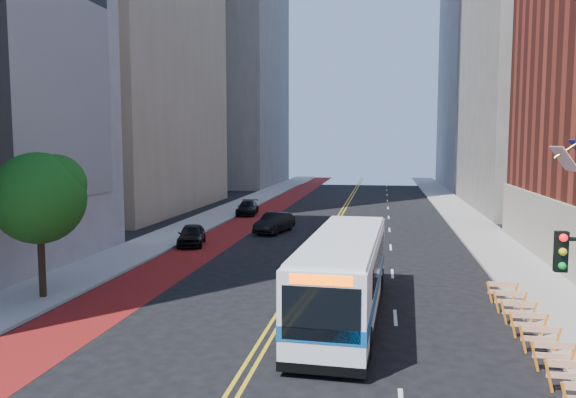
% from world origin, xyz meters
% --- Properties ---
extents(ground, '(160.00, 160.00, 0.00)m').
position_xyz_m(ground, '(0.00, 0.00, 0.00)').
color(ground, black).
rests_on(ground, ground).
extents(sidewalk_left, '(4.00, 140.00, 0.15)m').
position_xyz_m(sidewalk_left, '(-12.00, 30.00, 0.07)').
color(sidewalk_left, gray).
rests_on(sidewalk_left, ground).
extents(sidewalk_right, '(4.00, 140.00, 0.15)m').
position_xyz_m(sidewalk_right, '(12.00, 30.00, 0.07)').
color(sidewalk_right, gray).
rests_on(sidewalk_right, ground).
extents(bus_lane_paint, '(3.60, 140.00, 0.01)m').
position_xyz_m(bus_lane_paint, '(-8.10, 30.00, 0.00)').
color(bus_lane_paint, maroon).
rests_on(bus_lane_paint, ground).
extents(center_line_inner, '(0.14, 140.00, 0.01)m').
position_xyz_m(center_line_inner, '(-0.18, 30.00, 0.00)').
color(center_line_inner, gold).
rests_on(center_line_inner, ground).
extents(center_line_outer, '(0.14, 140.00, 0.01)m').
position_xyz_m(center_line_outer, '(0.18, 30.00, 0.00)').
color(center_line_outer, gold).
rests_on(center_line_outer, ground).
extents(lane_dashes, '(0.14, 98.20, 0.01)m').
position_xyz_m(lane_dashes, '(4.80, 38.00, 0.01)').
color(lane_dashes, silver).
rests_on(lane_dashes, ground).
extents(midrise_right_near, '(18.00, 26.00, 40.00)m').
position_xyz_m(midrise_right_near, '(23.00, 48.00, 20.00)').
color(midrise_right_near, slate).
rests_on(midrise_right_near, ground).
extents(midrise_right_far, '(20.00, 28.00, 55.00)m').
position_xyz_m(midrise_right_far, '(24.00, 78.00, 27.50)').
color(midrise_right_far, gray).
rests_on(midrise_right_far, ground).
extents(construction_barriers, '(1.42, 10.91, 1.00)m').
position_xyz_m(construction_barriers, '(9.60, 3.42, 0.68)').
color(construction_barriers, orange).
rests_on(construction_barriers, ground).
extents(street_tree, '(4.20, 4.20, 6.70)m').
position_xyz_m(street_tree, '(-11.24, 6.04, 4.91)').
color(street_tree, black).
rests_on(street_tree, sidewalk_left).
extents(transit_bus, '(3.31, 12.82, 3.50)m').
position_xyz_m(transit_bus, '(2.68, 5.65, 1.83)').
color(transit_bus, white).
rests_on(transit_bus, ground).
extents(car_a, '(2.67, 4.62, 1.48)m').
position_xyz_m(car_a, '(-9.19, 20.54, 0.74)').
color(car_a, black).
rests_on(car_a, ground).
extents(car_b, '(2.74, 5.14, 1.61)m').
position_xyz_m(car_b, '(-4.41, 26.99, 0.80)').
color(car_b, black).
rests_on(car_b, ground).
extents(car_c, '(2.42, 4.92, 1.38)m').
position_xyz_m(car_c, '(-9.30, 37.68, 0.69)').
color(car_c, black).
rests_on(car_c, ground).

